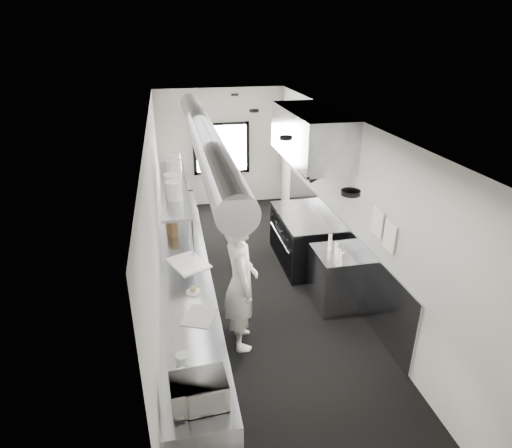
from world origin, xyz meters
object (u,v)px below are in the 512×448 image
deli_tub_a (182,375)px  squeeze_bottle_e (330,239)px  prep_counter (186,288)px  plate_stack_d (173,164)px  knife_block (172,228)px  range (302,239)px  squeeze_bottle_d (330,245)px  line_cook (241,283)px  plate_stack_c (174,171)px  microwave (199,392)px  squeeze_bottle_a (342,258)px  pass_shelf (174,187)px  exhaust_hood (310,135)px  far_work_table (177,201)px  bottle_station (335,278)px  deli_tub_b (182,359)px  plate_stack_a (174,191)px  squeeze_bottle_c (337,248)px  squeeze_bottle_b (339,254)px  cutting_board (188,263)px  plate_stack_b (172,184)px  small_plate (193,292)px

deli_tub_a → squeeze_bottle_e: squeeze_bottle_e is taller
prep_counter → plate_stack_d: (-0.02, 2.08, 1.32)m
prep_counter → knife_block: bearing=98.3°
range → squeeze_bottle_d: squeeze_bottle_d is taller
line_cook → plate_stack_c: plate_stack_c is taller
microwave → squeeze_bottle_a: 3.07m
line_cook → pass_shelf: bearing=19.5°
exhaust_hood → knife_block: exhaust_hood is taller
far_work_table → exhaust_hood: bearing=-48.1°
bottle_station → microwave: 3.41m
squeeze_bottle_a → squeeze_bottle_e: 0.64m
pass_shelf → far_work_table: 2.45m
knife_block → squeeze_bottle_d: size_ratio=1.44×
far_work_table → deli_tub_b: (-0.12, -5.80, 0.50)m
deli_tub_b → squeeze_bottle_e: size_ratio=0.79×
plate_stack_c → exhaust_hood: bearing=-13.0°
prep_counter → plate_stack_a: bearing=93.6°
deli_tub_b → squeeze_bottle_e: 3.26m
microwave → deli_tub_a: size_ratio=3.56×
line_cook → squeeze_bottle_d: size_ratio=10.94×
squeeze_bottle_c → bottle_station: bearing=-18.2°
pass_shelf → squeeze_bottle_a: pass_shelf is taller
bottle_station → squeeze_bottle_b: size_ratio=5.51×
knife_block → plate_stack_d: size_ratio=0.64×
deli_tub_b → knife_block: size_ratio=0.54×
deli_tub_b → squeeze_bottle_a: (2.34, 1.57, 0.05)m
squeeze_bottle_e → bottle_station: bearing=-87.9°
squeeze_bottle_b → line_cook: bearing=-163.8°
cutting_board → squeeze_bottle_e: size_ratio=3.48×
deli_tub_b → squeeze_bottle_b: squeeze_bottle_b is taller
prep_counter → microwave: (0.01, -2.66, 0.59)m
bottle_station → squeeze_bottle_b: 0.56m
line_cook → plate_stack_b: line_cook is taller
squeeze_bottle_d → plate_stack_c: bearing=140.9°
line_cook → microwave: bearing=161.1°
small_plate → squeeze_bottle_e: size_ratio=1.04×
bottle_station → far_work_table: (-2.30, 3.90, 0.00)m
pass_shelf → plate_stack_a: (-0.01, -0.69, 0.18)m
knife_block → deli_tub_a: bearing=-112.6°
bottle_station → plate_stack_b: 2.98m
small_plate → plate_stack_a: 1.84m
plate_stack_b → squeeze_bottle_d: bearing=-27.0°
range → plate_stack_b: size_ratio=4.83×
plate_stack_d → squeeze_bottle_b: (2.26, -2.45, -0.79)m
plate_stack_d → squeeze_bottle_c: (2.30, -2.27, -0.78)m
knife_block → squeeze_bottle_d: knife_block is taller
far_work_table → deli_tub_b: size_ratio=8.74×
bottle_station → plate_stack_d: (-2.32, 2.28, 1.32)m
pass_shelf → squeeze_bottle_b: 3.00m
plate_stack_c → squeeze_bottle_a: plate_stack_c is taller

